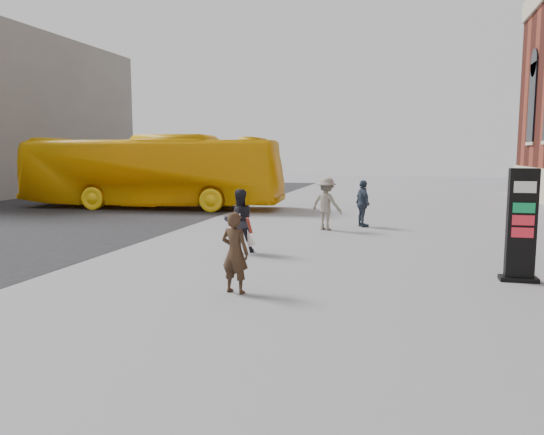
% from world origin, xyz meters
% --- Properties ---
extents(ground, '(100.00, 100.00, 0.00)m').
position_xyz_m(ground, '(0.00, 0.00, 0.00)').
color(ground, '#9E9EA3').
extents(info_pylon, '(0.76, 0.39, 2.34)m').
position_xyz_m(info_pylon, '(4.96, 1.73, 1.17)').
color(info_pylon, black).
rests_on(info_pylon, ground).
extents(woman, '(0.67, 0.63, 1.56)m').
position_xyz_m(woman, '(-0.46, -0.61, 0.80)').
color(woman, black).
rests_on(woman, ground).
extents(bus, '(12.62, 3.94, 3.46)m').
position_xyz_m(bus, '(-9.19, 13.08, 1.73)').
color(bus, yellow).
rests_on(bus, road).
extents(pedestrian_a, '(1.04, 0.97, 1.69)m').
position_xyz_m(pedestrian_a, '(-1.66, 3.30, 0.85)').
color(pedestrian_a, black).
rests_on(pedestrian_a, ground).
extents(pedestrian_b, '(1.34, 1.10, 1.81)m').
position_xyz_m(pedestrian_b, '(-0.03, 7.95, 0.90)').
color(pedestrian_b, gray).
rests_on(pedestrian_b, ground).
extents(pedestrian_c, '(0.83, 1.06, 1.68)m').
position_xyz_m(pedestrian_c, '(1.12, 9.03, 0.84)').
color(pedestrian_c, '#313F50').
rests_on(pedestrian_c, ground).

